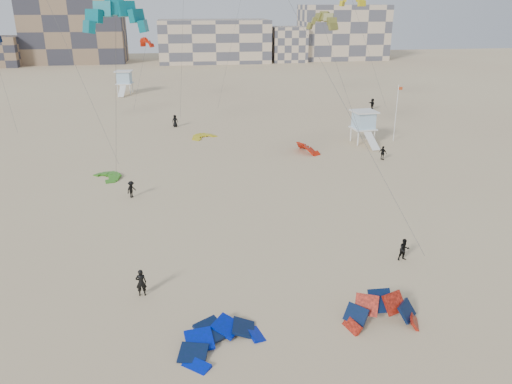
{
  "coord_description": "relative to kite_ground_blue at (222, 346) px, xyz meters",
  "views": [
    {
      "loc": [
        -0.4,
        -23.66,
        16.96
      ],
      "look_at": [
        4.03,
        6.0,
        5.47
      ],
      "focal_mm": 35.0,
      "sensor_mm": 36.0,
      "label": 1
    }
  ],
  "objects": [
    {
      "name": "kitesurfer_main",
      "position": [
        -4.47,
        5.55,
        0.89
      ],
      "size": [
        0.65,
        0.43,
        1.79
      ],
      "primitive_type": "imported",
      "rotation": [
        0.0,
        0.0,
        3.15
      ],
      "color": "black",
      "rests_on": "ground"
    },
    {
      "name": "condo_fill_right",
      "position": [
        30.97,
        130.0,
        5.0
      ],
      "size": [
        10.0,
        10.0,
        10.0
      ],
      "primitive_type": "cube",
      "color": "beige",
      "rests_on": "ground"
    },
    {
      "name": "kite_fly_olive",
      "position": [
        13.87,
        32.81,
        14.82
      ],
      "size": [
        8.65,
        4.95,
        15.24
      ],
      "rotation": [
        0.0,
        0.0,
        -0.87
      ],
      "color": "olive",
      "rests_on": "ground"
    },
    {
      "name": "condo_west_b",
      "position": [
        -31.03,
        136.0,
        9.0
      ],
      "size": [
        28.0,
        14.0,
        18.0
      ],
      "primitive_type": "cube",
      "color": "#866A50",
      "rests_on": "ground"
    },
    {
      "name": "kitesurfer_c",
      "position": [
        -6.44,
        22.47,
        0.79
      ],
      "size": [
        1.1,
        1.17,
        1.58
      ],
      "primitive_type": "imported",
      "rotation": [
        0.0,
        0.0,
        0.89
      ],
      "color": "black",
      "rests_on": "ground"
    },
    {
      "name": "kitesurfer_e",
      "position": [
        -2.52,
        49.9,
        0.87
      ],
      "size": [
        0.93,
        0.69,
        1.74
      ],
      "primitive_type": "imported",
      "rotation": [
        0.0,
        0.0,
        0.16
      ],
      "color": "black",
      "rests_on": "ground"
    },
    {
      "name": "kitesurfer_b",
      "position": [
        13.36,
        7.43,
        0.8
      ],
      "size": [
        0.83,
        0.68,
        1.61
      ],
      "primitive_type": "imported",
      "rotation": [
        0.0,
        0.0,
        0.09
      ],
      "color": "black",
      "rests_on": "ground"
    },
    {
      "name": "kite_ground_yellow",
      "position": [
        1.23,
        43.23,
        0.0
      ],
      "size": [
        4.72,
        4.76,
        1.15
      ],
      "primitive_type": null,
      "rotation": [
        0.15,
        0.0,
        0.64
      ],
      "color": "gold",
      "rests_on": "ground"
    },
    {
      "name": "kitesurfer_f",
      "position": [
        30.13,
        57.74,
        0.91
      ],
      "size": [
        0.7,
        1.73,
        1.82
      ],
      "primitive_type": "imported",
      "rotation": [
        0.0,
        0.0,
        -1.47
      ],
      "color": "black",
      "rests_on": "ground"
    },
    {
      "name": "kite_fly_teal_a",
      "position": [
        -5.73,
        16.61,
        15.75
      ],
      "size": [
        4.99,
        11.83,
        16.25
      ],
      "rotation": [
        0.0,
        0.0,
        0.18
      ],
      "color": "#006A84",
      "rests_on": "ground"
    },
    {
      "name": "ground",
      "position": [
        -1.03,
        2.0,
        0.0
      ],
      "size": [
        320.0,
        320.0,
        0.0
      ],
      "primitive_type": "plane",
      "color": "#D0BC8C",
      "rests_on": "ground"
    },
    {
      "name": "lifeguard_tower_near",
      "position": [
        21.22,
        37.67,
        2.04
      ],
      "size": [
        3.17,
        5.76,
        4.12
      ],
      "rotation": [
        0.0,
        0.0,
        0.09
      ],
      "color": "white",
      "rests_on": "ground"
    },
    {
      "name": "kitesurfer_d",
      "position": [
        20.94,
        30.19,
        0.81
      ],
      "size": [
        0.91,
        0.99,
        1.62
      ],
      "primitive_type": "imported",
      "rotation": [
        0.0,
        0.0,
        2.25
      ],
      "color": "black",
      "rests_on": "ground"
    },
    {
      "name": "kite_ground_green",
      "position": [
        -9.35,
        28.44,
        0.0
      ],
      "size": [
        4.65,
        4.57,
        1.05
      ],
      "primitive_type": null,
      "rotation": [
        0.13,
        0.0,
        -1.03
      ],
      "color": "#2A8815",
      "rests_on": "ground"
    },
    {
      "name": "kite_ground_blue",
      "position": [
        0.0,
        0.0,
        0.0
      ],
      "size": [
        6.88,
        6.96,
        2.83
      ],
      "primitive_type": null,
      "rotation": [
        0.3,
        0.0,
        0.56
      ],
      "color": "#000FC6",
      "rests_on": "ground"
    },
    {
      "name": "condo_mid",
      "position": [
        8.97,
        132.0,
        6.0
      ],
      "size": [
        32.0,
        16.0,
        12.0
      ],
      "primitive_type": "cube",
      "color": "beige",
      "rests_on": "ground"
    },
    {
      "name": "kite_ground_red_far",
      "position": [
        13.28,
        34.53,
        0.0
      ],
      "size": [
        4.53,
        4.43,
        3.61
      ],
      "primitive_type": null,
      "rotation": [
        0.69,
        0.0,
        1.8
      ],
      "color": "red",
      "rests_on": "ground"
    },
    {
      "name": "kite_fly_red",
      "position": [
        -6.73,
        66.69,
        10.42
      ],
      "size": [
        4.36,
        10.96,
        10.71
      ],
      "rotation": [
        0.0,
        0.0,
        2.21
      ],
      "color": "red",
      "rests_on": "ground"
    },
    {
      "name": "flagpole",
      "position": [
        25.52,
        37.84,
        3.81
      ],
      "size": [
        0.59,
        0.09,
        7.23
      ],
      "color": "white",
      "rests_on": "ground"
    },
    {
      "name": "kite_ground_orange",
      "position": [
        9.04,
        0.56,
        0.0
      ],
      "size": [
        4.47,
        4.35,
        4.31
      ],
      "primitive_type": null,
      "rotation": [
        0.94,
        0.0,
        -0.03
      ],
      "color": "#FA321C",
      "rests_on": "ground"
    },
    {
      "name": "condo_east",
      "position": [
        48.97,
        134.0,
        8.0
      ],
      "size": [
        26.0,
        14.0,
        16.0
      ],
      "primitive_type": "cube",
      "color": "beige",
      "rests_on": "ground"
    },
    {
      "name": "kite_fly_yellow",
      "position": [
        23.94,
        53.15,
        17.1
      ],
      "size": [
        9.8,
        5.55,
        17.46
      ],
      "rotation": [
        0.0,
        0.0,
        -0.96
      ],
      "color": "gold",
      "rests_on": "ground"
    },
    {
      "name": "lifeguard_tower_far",
      "position": [
        -12.22,
        79.24,
        2.2
      ],
      "size": [
        3.49,
        6.26,
        4.44
      ],
      "rotation": [
        0.0,
        0.0,
        -0.12
      ],
      "color": "white",
      "rests_on": "ground"
    }
  ]
}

